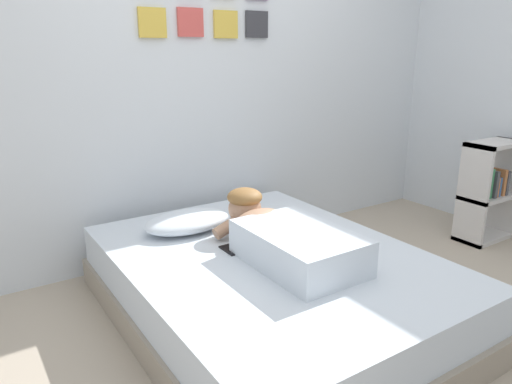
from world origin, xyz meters
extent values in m
plane|color=tan|center=(0.00, 0.00, 0.00)|extent=(12.37, 12.37, 0.00)
cube|color=silver|center=(0.00, 1.41, 1.25)|extent=(4.18, 0.10, 2.50)
cube|color=gold|center=(-0.38, 1.35, 1.54)|extent=(0.18, 0.02, 0.18)
cube|color=#CC4C47|center=(-0.12, 1.35, 1.55)|extent=(0.18, 0.02, 0.18)
cube|color=gold|center=(0.13, 1.35, 1.55)|extent=(0.18, 0.02, 0.18)
cube|color=#333338|center=(0.38, 1.35, 1.56)|extent=(0.18, 0.02, 0.18)
cube|color=gray|center=(-0.22, 0.30, 0.08)|extent=(1.47, 1.93, 0.16)
cube|color=silver|center=(-0.22, 0.30, 0.26)|extent=(1.42, 1.87, 0.21)
ellipsoid|color=silver|center=(-0.43, 0.85, 0.42)|extent=(0.52, 0.32, 0.11)
cube|color=silver|center=(-0.17, 0.13, 0.46)|extent=(0.42, 0.64, 0.18)
ellipsoid|color=tan|center=(-0.17, 0.47, 0.48)|extent=(0.32, 0.20, 0.16)
sphere|color=tan|center=(-0.17, 0.63, 0.52)|extent=(0.19, 0.19, 0.19)
ellipsoid|color=olive|center=(-0.17, 0.63, 0.59)|extent=(0.20, 0.20, 0.10)
cylinder|color=tan|center=(-0.27, 0.61, 0.45)|extent=(0.23, 0.07, 0.14)
cylinder|color=tan|center=(-0.07, 0.61, 0.45)|extent=(0.23, 0.07, 0.14)
cylinder|color=white|center=(-0.04, 0.68, 0.40)|extent=(0.09, 0.09, 0.07)
torus|color=white|center=(0.02, 0.68, 0.40)|extent=(0.05, 0.01, 0.05)
cube|color=black|center=(-0.37, 0.46, 0.37)|extent=(0.07, 0.14, 0.01)
cube|color=silver|center=(1.58, 0.33, 0.38)|extent=(0.03, 0.24, 0.75)
cube|color=silver|center=(2.00, 0.33, 0.38)|extent=(0.03, 0.24, 0.75)
cube|color=silver|center=(1.79, 0.33, 0.01)|extent=(0.45, 0.24, 0.03)
cube|color=silver|center=(1.79, 0.33, 0.34)|extent=(0.45, 0.24, 0.03)
cube|color=silver|center=(1.79, 0.33, 0.73)|extent=(0.45, 0.24, 0.03)
cube|color=#3866A5|center=(1.61, 0.33, 0.44)|extent=(0.03, 0.18, 0.17)
cube|color=#BF723F|center=(1.65, 0.33, 0.43)|extent=(0.02, 0.16, 0.16)
cube|color=#3F8C59|center=(1.68, 0.33, 0.46)|extent=(0.03, 0.15, 0.22)
cube|color=#4C4C51|center=(1.73, 0.33, 0.45)|extent=(0.03, 0.19, 0.20)
cube|color=#BF723F|center=(1.76, 0.33, 0.43)|extent=(0.02, 0.17, 0.15)
cube|color=#3866A5|center=(1.79, 0.33, 0.42)|extent=(0.02, 0.17, 0.14)
cube|color=#BF723F|center=(1.83, 0.33, 0.45)|extent=(0.03, 0.19, 0.20)
cube|color=#4C4C51|center=(1.87, 0.33, 0.44)|extent=(0.03, 0.19, 0.18)
camera|label=1|loc=(-1.54, -1.57, 1.38)|focal=33.53mm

